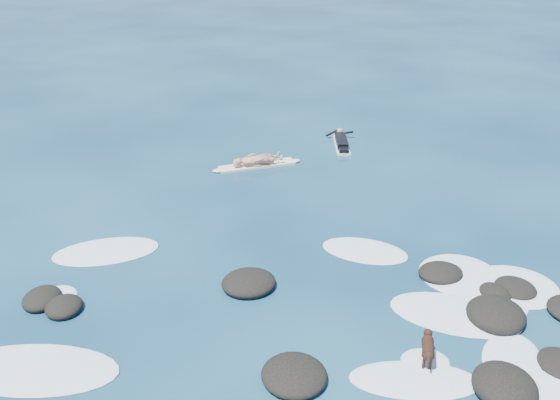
{
  "coord_description": "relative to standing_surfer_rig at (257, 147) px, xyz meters",
  "views": [
    {
      "loc": [
        -0.37,
        -13.48,
        9.35
      ],
      "look_at": [
        -0.76,
        4.0,
        0.9
      ],
      "focal_mm": 40.0,
      "sensor_mm": 36.0,
      "label": 1
    }
  ],
  "objects": [
    {
      "name": "breaking_foam",
      "position": [
        2.96,
        -9.29,
        -0.79
      ],
      "size": [
        15.0,
        7.64,
        0.12
      ],
      "color": "white",
      "rests_on": "ground"
    },
    {
      "name": "dog",
      "position": [
        4.41,
        -11.25,
        -0.34
      ],
      "size": [
        0.38,
        1.08,
        0.69
      ],
      "rotation": [
        0.0,
        0.0,
        1.41
      ],
      "color": "black",
      "rests_on": "ground"
    },
    {
      "name": "reef_rocks",
      "position": [
        3.93,
        -10.0,
        -0.69
      ],
      "size": [
        14.88,
        6.77,
        0.6
      ],
      "color": "black",
      "rests_on": "ground"
    },
    {
      "name": "ground",
      "position": [
        1.76,
        -8.8,
        -0.8
      ],
      "size": [
        160.0,
        160.0,
        0.0
      ],
      "primitive_type": "plane",
      "color": "#0A2642",
      "rests_on": "ground"
    },
    {
      "name": "standing_surfer_rig",
      "position": [
        0.0,
        0.0,
        0.0
      ],
      "size": [
        3.45,
        1.58,
        2.03
      ],
      "rotation": [
        0.0,
        0.0,
        0.35
      ],
      "color": "#F8E7C6",
      "rests_on": "ground"
    },
    {
      "name": "paddling_surfer_rig",
      "position": [
        3.42,
        2.39,
        -0.64
      ],
      "size": [
        1.22,
        2.72,
        0.47
      ],
      "rotation": [
        0.0,
        0.0,
        1.6
      ],
      "color": "silver",
      "rests_on": "ground"
    }
  ]
}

